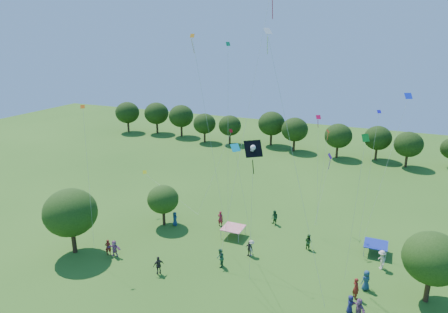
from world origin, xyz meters
TOP-DOWN VIEW (x-y plane):
  - near_tree_west at (-14.94, 10.94)m, footprint 5.17×5.17m
  - near_tree_north at (-9.94, 19.66)m, footprint 3.53×3.53m
  - near_tree_east at (16.92, 16.47)m, footprint 4.63×4.63m
  - treeline at (-1.73, 55.43)m, footprint 88.01×8.77m
  - tent_red_stripe at (-1.63, 20.22)m, footprint 2.20×2.20m
  - tent_blue at (12.63, 22.61)m, footprint 2.20×2.20m
  - crowd_person_0 at (12.25, 16.10)m, footprint 0.97×0.98m
  - crowd_person_1 at (11.58, 14.55)m, footprint 0.79×0.83m
  - crowd_person_2 at (-0.54, 14.35)m, footprint 0.72×1.00m
  - crowd_person_3 at (13.28, 19.99)m, footprint 0.97×1.34m
  - crowd_person_4 at (-5.18, 11.06)m, footprint 1.00×1.09m
  - crowd_person_5 at (-10.82, 11.94)m, footprint 1.61×0.71m
  - crowd_person_6 at (11.38, 12.52)m, footprint 0.58×0.82m
  - crowd_person_7 at (-11.57, 11.92)m, footprint 0.72×0.67m
  - crowd_person_8 at (1.64, 24.70)m, footprint 0.97×0.83m
  - crowd_person_9 at (1.45, 17.38)m, footprint 0.93×1.17m
  - crowd_person_10 at (1.28, 17.24)m, footprint 1.00×0.72m
  - crowd_person_11 at (12.04, 12.24)m, footprint 1.52×1.39m
  - crowd_person_12 at (-8.71, 20.01)m, footprint 0.73×0.91m
  - crowd_person_13 at (-3.91, 21.96)m, footprint 0.68×0.45m
  - crowd_person_14 at (6.33, 20.84)m, footprint 0.92×0.77m
  - pirate_kite at (3.73, 10.68)m, footprint 1.44×1.72m
  - red_high_kite at (1.33, 19.74)m, footprint 2.48×7.24m
  - small_kite_0 at (5.98, 24.25)m, footprint 1.07×0.90m
  - small_kite_1 at (-12.86, 11.72)m, footprint 1.50×1.99m
  - small_kite_2 at (-2.65, 15.76)m, footprint 2.75×1.92m
  - small_kite_3 at (-1.52, 18.44)m, footprint 0.50×0.81m
  - small_kite_4 at (11.31, 23.57)m, footprint 0.65×2.33m
  - small_kite_5 at (6.86, 26.60)m, footprint 0.83×3.42m
  - small_kite_6 at (5.54, 11.46)m, footprint 5.82×1.43m
  - small_kite_7 at (1.87, 12.58)m, footprint 0.80×5.01m
  - small_kite_8 at (-4.30, 23.56)m, footprint 2.94×3.35m
  - small_kite_9 at (6.69, 24.74)m, footprint 0.50×1.32m
  - small_kite_10 at (-12.31, 21.80)m, footprint 7.90×1.18m
  - small_kite_11 at (10.97, 14.91)m, footprint 0.78×0.61m
  - small_kite_12 at (13.38, 24.76)m, footprint 2.83×3.87m

SIDE VIEW (x-z plane):
  - crowd_person_6 at x=11.38m, z-range 0.00..1.52m
  - crowd_person_10 at x=1.28m, z-range 0.00..1.55m
  - crowd_person_12 at x=-8.71m, z-range 0.00..1.62m
  - crowd_person_7 at x=-11.57m, z-range 0.00..1.62m
  - crowd_person_11 at x=12.04m, z-range 0.00..1.63m
  - crowd_person_14 at x=6.33m, z-range 0.00..1.64m
  - crowd_person_9 at x=1.45m, z-range 0.00..1.64m
  - crowd_person_5 at x=-10.82m, z-range 0.00..1.67m
  - crowd_person_8 at x=1.64m, z-range 0.00..1.73m
  - crowd_person_4 at x=-5.18m, z-range 0.00..1.75m
  - crowd_person_13 at x=-3.91m, z-range 0.00..1.81m
  - crowd_person_0 at x=12.25m, z-range 0.00..1.81m
  - crowd_person_2 at x=-0.54m, z-range 0.00..1.82m
  - crowd_person_3 at x=13.28m, z-range 0.00..1.88m
  - crowd_person_1 at x=11.58m, z-range 0.00..1.88m
  - tent_red_stripe at x=-1.63m, z-range 0.49..1.59m
  - tent_blue at x=12.63m, z-range 0.49..1.59m
  - near_tree_north at x=-9.94m, z-range 0.77..5.50m
  - near_tree_east at x=16.92m, z-range 0.94..6.99m
  - treeline at x=-1.73m, z-range 0.70..7.48m
  - small_kite_10 at x=-12.31m, z-range 2.30..6.26m
  - near_tree_west at x=-14.94m, z-range 1.00..7.67m
  - small_kite_5 at x=6.86m, z-range 3.82..11.03m
  - small_kite_8 at x=-4.30m, z-range 3.58..13.08m
  - small_kite_9 at x=6.69m, z-range 3.80..14.07m
  - small_kite_4 at x=11.31m, z-range 3.61..16.38m
  - small_kite_0 at x=5.98m, z-range 4.55..16.36m
  - small_kite_1 at x=-12.86m, z-range 3.88..17.32m
  - small_kite_7 at x=1.87m, z-range 5.13..16.63m
  - small_kite_11 at x=10.97m, z-range 5.12..17.64m
  - pirate_kite at x=3.73m, z-range 6.73..18.96m
  - small_kite_12 at x=13.38m, z-range 5.79..20.13m
  - small_kite_3 at x=-1.52m, z-range 4.24..23.16m
  - small_kite_2 at x=-2.65m, z-range 4.94..24.57m
  - small_kite_6 at x=5.54m, z-range 6.26..26.27m
  - red_high_kite at x=1.33m, z-range 8.86..33.55m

